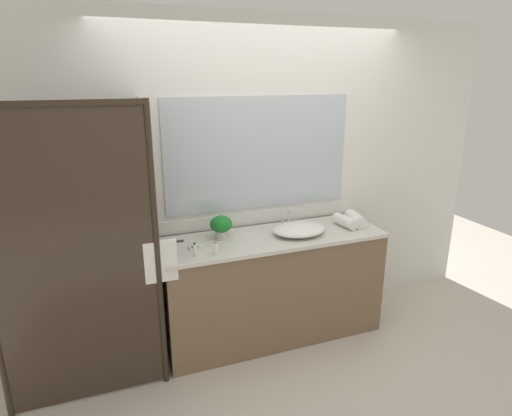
# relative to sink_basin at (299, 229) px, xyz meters

# --- Properties ---
(ground_plane) EXTENTS (8.00, 8.00, 0.00)m
(ground_plane) POSITION_rel_sink_basin_xyz_m (-0.21, 0.04, -0.94)
(ground_plane) COLOR beige
(wall_back_with_mirror) EXTENTS (4.40, 0.06, 2.60)m
(wall_back_with_mirror) POSITION_rel_sink_basin_xyz_m (-0.21, 0.38, 0.36)
(wall_back_with_mirror) COLOR silver
(wall_back_with_mirror) RESTS_ON ground_plane
(vanity_cabinet) EXTENTS (1.80, 0.58, 0.90)m
(vanity_cabinet) POSITION_rel_sink_basin_xyz_m (-0.21, 0.05, -0.49)
(vanity_cabinet) COLOR brown
(vanity_cabinet) RESTS_ON ground_plane
(shower_enclosure) EXTENTS (1.20, 0.59, 2.00)m
(shower_enclosure) POSITION_rel_sink_basin_xyz_m (-1.48, -0.15, 0.08)
(shower_enclosure) COLOR #2D2319
(shower_enclosure) RESTS_ON ground_plane
(sink_basin) EXTENTS (0.44, 0.34, 0.08)m
(sink_basin) POSITION_rel_sink_basin_xyz_m (0.00, 0.00, 0.00)
(sink_basin) COLOR white
(sink_basin) RESTS_ON vanity_cabinet
(faucet) EXTENTS (0.17, 0.14, 0.16)m
(faucet) POSITION_rel_sink_basin_xyz_m (-0.00, 0.18, 0.01)
(faucet) COLOR silver
(faucet) RESTS_ON vanity_cabinet
(potted_plant) EXTENTS (0.17, 0.17, 0.18)m
(potted_plant) POSITION_rel_sink_basin_xyz_m (-0.61, 0.14, 0.06)
(potted_plant) COLOR beige
(potted_plant) RESTS_ON vanity_cabinet
(soap_dish) EXTENTS (0.10, 0.07, 0.04)m
(soap_dish) POSITION_rel_sink_basin_xyz_m (-0.85, 0.00, -0.03)
(soap_dish) COLOR silver
(soap_dish) RESTS_ON vanity_cabinet
(amenity_bottle_body_wash) EXTENTS (0.03, 0.03, 0.10)m
(amenity_bottle_body_wash) POSITION_rel_sink_basin_xyz_m (-0.73, -0.15, 0.00)
(amenity_bottle_body_wash) COLOR white
(amenity_bottle_body_wash) RESTS_ON vanity_cabinet
(amenity_bottle_shampoo) EXTENTS (0.02, 0.02, 0.10)m
(amenity_bottle_shampoo) POSITION_rel_sink_basin_xyz_m (-0.88, -0.13, 0.00)
(amenity_bottle_shampoo) COLOR white
(amenity_bottle_shampoo) RESTS_ON vanity_cabinet
(rolled_towel_near_edge) EXTENTS (0.15, 0.26, 0.10)m
(rolled_towel_near_edge) POSITION_rel_sink_basin_xyz_m (0.55, 0.03, 0.01)
(rolled_towel_near_edge) COLOR white
(rolled_towel_near_edge) RESTS_ON vanity_cabinet
(rolled_towel_middle) EXTENTS (0.13, 0.24, 0.09)m
(rolled_towel_middle) POSITION_rel_sink_basin_xyz_m (0.44, 0.02, 0.00)
(rolled_towel_middle) COLOR white
(rolled_towel_middle) RESTS_ON vanity_cabinet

